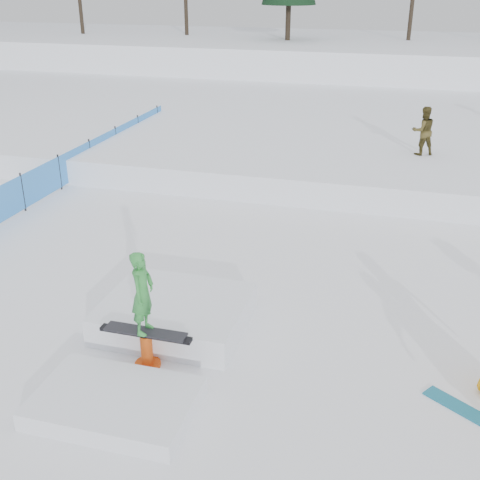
# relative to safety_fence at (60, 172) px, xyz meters

# --- Properties ---
(ground) EXTENTS (120.00, 120.00, 0.00)m
(ground) POSITION_rel_safety_fence_xyz_m (6.50, -6.60, -0.55)
(ground) COLOR white
(snow_berm) EXTENTS (60.00, 14.00, 2.40)m
(snow_berm) POSITION_rel_safety_fence_xyz_m (6.50, 23.40, 0.65)
(snow_berm) COLOR white
(snow_berm) RESTS_ON ground
(snow_midrise) EXTENTS (50.00, 18.00, 0.80)m
(snow_midrise) POSITION_rel_safety_fence_xyz_m (6.50, 9.40, -0.15)
(snow_midrise) COLOR white
(snow_midrise) RESTS_ON ground
(safety_fence) EXTENTS (0.05, 16.00, 1.10)m
(safety_fence) POSITION_rel_safety_fence_xyz_m (0.00, 0.00, 0.00)
(safety_fence) COLOR #3583D9
(safety_fence) RESTS_ON ground
(walker_olive) EXTENTS (0.91, 0.83, 1.52)m
(walker_olive) POSITION_rel_safety_fence_xyz_m (10.53, 4.09, 1.01)
(walker_olive) COLOR #423918
(walker_olive) RESTS_ON snow_midrise
(loose_board_teal) EXTENTS (1.32, 1.01, 0.03)m
(loose_board_teal) POSITION_rel_safety_fence_xyz_m (11.39, -7.48, -0.54)
(loose_board_teal) COLOR #176480
(loose_board_teal) RESTS_ON ground
(jib_rail_feature) EXTENTS (2.60, 4.40, 2.11)m
(jib_rail_feature) POSITION_rel_safety_fence_xyz_m (6.25, -7.11, -0.25)
(jib_rail_feature) COLOR white
(jib_rail_feature) RESTS_ON ground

